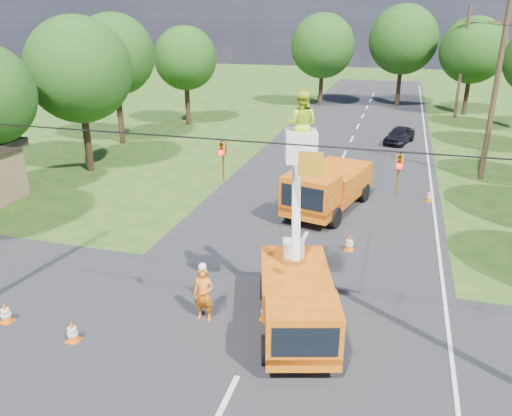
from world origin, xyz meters
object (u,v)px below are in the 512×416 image
(bucket_truck, at_px, (297,284))
(traffic_cone_4, at_px, (72,332))
(distant_car, at_px, (399,135))
(tree_far_a, at_px, (323,46))
(tree_left_f, at_px, (185,58))
(tree_far_b, at_px, (403,40))
(traffic_cone_7, at_px, (430,195))
(pole_right_far, at_px, (462,62))
(second_truck, at_px, (327,188))
(pole_right_mid, at_px, (495,92))
(traffic_cone_2, at_px, (322,273))
(traffic_cone_3, at_px, (349,243))
(traffic_cone_5, at_px, (5,313))
(traffic_cone_8, at_px, (266,310))
(tree_far_c, at_px, (473,50))
(tree_left_d, at_px, (79,70))
(tree_left_e, at_px, (114,55))
(ground_worker, at_px, (204,294))

(bucket_truck, bearing_deg, traffic_cone_4, -174.64)
(distant_car, bearing_deg, tree_far_a, 136.43)
(tree_left_f, bearing_deg, distant_car, -7.13)
(tree_left_f, relative_size, tree_far_b, 0.81)
(traffic_cone_7, relative_size, pole_right_far, 0.07)
(second_truck, bearing_deg, pole_right_mid, 58.90)
(traffic_cone_2, bearing_deg, traffic_cone_3, 76.86)
(traffic_cone_2, bearing_deg, traffic_cone_5, -149.54)
(distant_car, xyz_separation_m, traffic_cone_5, (-11.43, -28.18, -0.28))
(traffic_cone_3, bearing_deg, bucket_truck, -98.98)
(traffic_cone_4, height_order, pole_right_mid, pole_right_mid)
(traffic_cone_5, distance_m, traffic_cone_8, 8.24)
(traffic_cone_8, xyz_separation_m, pole_right_mid, (8.49, 18.02, 4.75))
(traffic_cone_2, height_order, tree_far_c, tree_far_c)
(traffic_cone_4, xyz_separation_m, tree_far_a, (0.21, 43.75, 5.83))
(traffic_cone_5, bearing_deg, traffic_cone_7, 49.20)
(traffic_cone_8, relative_size, tree_left_f, 0.08)
(tree_left_f, bearing_deg, traffic_cone_4, -72.68)
(traffic_cone_2, xyz_separation_m, tree_left_f, (-16.14, 25.07, 5.33))
(tree_left_d, bearing_deg, traffic_cone_3, -22.91)
(bucket_truck, xyz_separation_m, tree_far_b, (1.95, 43.27, 5.20))
(distant_car, xyz_separation_m, pole_right_far, (4.92, 12.30, 4.46))
(tree_far_c, bearing_deg, pole_right_far, -116.57)
(traffic_cone_2, relative_size, tree_left_d, 0.08)
(second_truck, bearing_deg, tree_left_e, 164.00)
(distant_car, distance_m, pole_right_mid, 10.17)
(traffic_cone_3, bearing_deg, traffic_cone_2, -103.14)
(tree_left_e, bearing_deg, traffic_cone_3, -37.03)
(tree_far_a, bearing_deg, traffic_cone_3, -78.73)
(ground_worker, distance_m, traffic_cone_5, 6.30)
(traffic_cone_4, bearing_deg, pole_right_mid, 56.55)
(second_truck, height_order, traffic_cone_2, second_truck)
(tree_left_d, bearing_deg, bucket_truck, -39.58)
(tree_left_e, xyz_separation_m, tree_far_b, (19.80, 23.00, 0.32))
(bucket_truck, height_order, second_truck, bucket_truck)
(pole_right_far, bearing_deg, ground_worker, -105.06)
(distant_car, bearing_deg, pole_right_mid, -40.30)
(pole_right_mid, bearing_deg, pole_right_far, 90.00)
(pole_right_far, bearing_deg, traffic_cone_5, -112.00)
(bucket_truck, xyz_separation_m, traffic_cone_5, (-8.90, -2.20, -1.24))
(tree_left_e, xyz_separation_m, tree_far_c, (26.30, 20.00, -0.43))
(distant_car, distance_m, tree_left_e, 21.96)
(traffic_cone_3, bearing_deg, distant_car, 85.49)
(traffic_cone_5, bearing_deg, tree_far_b, 76.58)
(bucket_truck, distance_m, distant_car, 26.11)
(traffic_cone_4, distance_m, tree_far_a, 44.14)
(tree_far_b, bearing_deg, traffic_cone_5, -103.42)
(traffic_cone_7, bearing_deg, traffic_cone_5, -130.80)
(second_truck, height_order, traffic_cone_5, second_truck)
(distant_car, xyz_separation_m, traffic_cone_7, (1.82, -12.83, -0.28))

